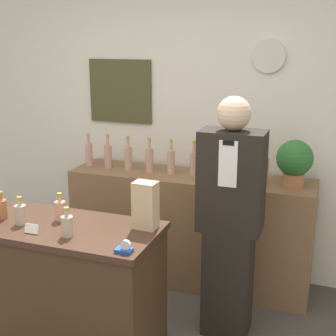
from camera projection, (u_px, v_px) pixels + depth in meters
name	position (u px, v px, depth m)	size (l,w,h in m)	color
back_wall	(185.00, 118.00, 4.01)	(5.20, 0.09, 2.70)	silver
back_shelf	(189.00, 229.00, 3.93)	(2.00, 0.48, 0.94)	brown
display_counter	(70.00, 292.00, 2.97)	(1.15, 0.57, 0.91)	#422B19
shopkeeper	(230.00, 221.00, 3.13)	(0.42, 0.26, 1.67)	black
potted_plant	(295.00, 161.00, 3.46)	(0.27, 0.27, 0.36)	#B27047
paper_bag	(145.00, 205.00, 2.78)	(0.14, 0.11, 0.29)	tan
tape_dispenser	(125.00, 249.00, 2.49)	(0.09, 0.06, 0.07)	#1E4799
price_card_right	(32.00, 229.00, 2.73)	(0.09, 0.02, 0.06)	white
counter_bottle_0	(1.00, 208.00, 2.95)	(0.07, 0.07, 0.18)	#A2613B
counter_bottle_1	(21.00, 214.00, 2.86)	(0.07, 0.07, 0.18)	tan
counter_bottle_2	(60.00, 210.00, 2.92)	(0.07, 0.07, 0.18)	tan
counter_bottle_3	(67.00, 225.00, 2.68)	(0.07, 0.07, 0.18)	tan
shelf_bottle_0	(89.00, 153.00, 4.07)	(0.06, 0.06, 0.29)	tan
shelf_bottle_1	(108.00, 155.00, 4.00)	(0.06, 0.06, 0.29)	tan
shelf_bottle_2	(128.00, 157.00, 3.94)	(0.06, 0.06, 0.29)	tan
shelf_bottle_3	(150.00, 159.00, 3.89)	(0.06, 0.06, 0.29)	tan
shelf_bottle_4	(171.00, 161.00, 3.83)	(0.06, 0.06, 0.29)	tan
shelf_bottle_5	(194.00, 162.00, 3.78)	(0.06, 0.06, 0.29)	tan
shelf_bottle_6	(216.00, 165.00, 3.71)	(0.06, 0.06, 0.29)	tan
shelf_bottle_7	(240.00, 167.00, 3.63)	(0.06, 0.06, 0.29)	tan
shelf_bottle_8	(264.00, 169.00, 3.58)	(0.06, 0.06, 0.29)	tan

